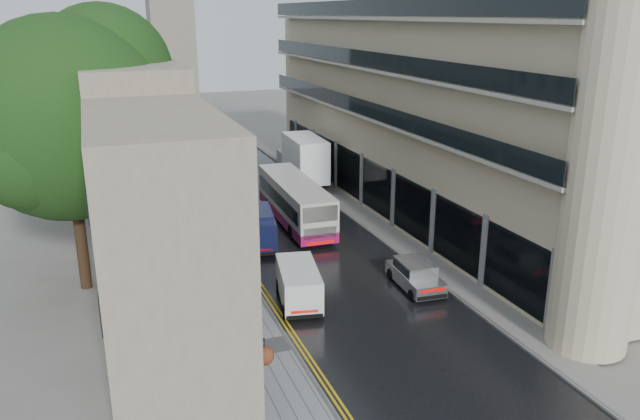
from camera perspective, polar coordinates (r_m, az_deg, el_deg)
road at (r=42.68m, az=-3.70°, el=-0.68°), size 9.00×85.00×0.02m
left_sidewalk at (r=41.48m, az=-11.47°, el=-1.48°), size 2.70×85.00×0.12m
right_sidewalk at (r=44.41m, az=2.99°, el=0.13°), size 1.80×85.00×0.12m
old_shop_row at (r=42.10m, az=-17.38°, el=6.72°), size 4.50×56.00×12.00m
modern_block at (r=43.70m, az=9.91°, el=8.95°), size 8.00×40.00×14.00m
tree_near at (r=32.08m, az=-21.85°, el=4.80°), size 10.56×10.56×13.89m
tree_far at (r=44.98m, az=-21.16°, el=7.29°), size 9.24×9.24×12.46m
cream_bus at (r=38.17m, az=-2.64°, el=-0.61°), size 2.70×10.58×2.87m
white_lorry at (r=47.98m, az=-2.26°, el=3.97°), size 2.73×7.95×4.12m
silver_hatchback at (r=30.60m, az=8.48°, el=-6.96°), size 1.91×3.93×1.44m
white_van at (r=28.62m, az=-3.22°, el=-8.10°), size 2.51×4.39×1.87m
navy_van at (r=35.85m, az=-6.89°, el=-2.35°), size 2.63×4.91×2.38m
pedestrian at (r=32.30m, az=-8.66°, el=-5.08°), size 0.68×0.46×1.79m
lamp_post_near at (r=30.25m, az=-7.81°, el=-0.66°), size 0.89×0.36×7.69m
lamp_post_far at (r=49.72m, az=-13.20°, el=6.92°), size 1.02×0.39×8.88m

